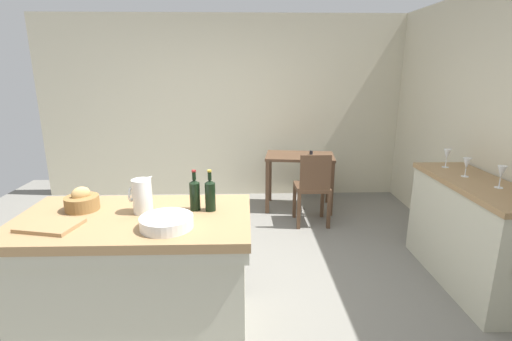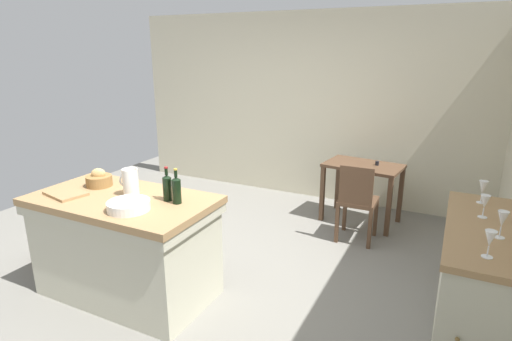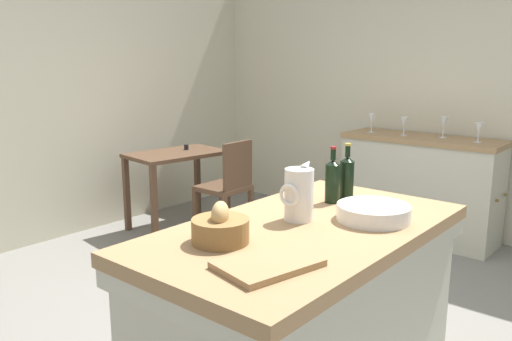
% 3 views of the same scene
% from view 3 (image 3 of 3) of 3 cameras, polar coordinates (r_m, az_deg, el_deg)
% --- Properties ---
extents(ground_plane, '(6.76, 6.76, 0.00)m').
position_cam_3_polar(ground_plane, '(3.31, 1.11, -17.13)').
color(ground_plane, slate).
extents(wall_back, '(5.32, 0.12, 2.60)m').
position_cam_3_polar(wall_back, '(4.96, -23.07, 7.48)').
color(wall_back, beige).
rests_on(wall_back, ground).
extents(wall_right, '(0.12, 5.20, 2.60)m').
position_cam_3_polar(wall_right, '(5.19, 19.72, 7.89)').
color(wall_right, beige).
rests_on(wall_right, ground).
extents(island_table, '(1.56, 0.86, 0.91)m').
position_cam_3_polar(island_table, '(2.45, 5.14, -15.36)').
color(island_table, '#99754C').
rests_on(island_table, ground).
extents(side_cabinet, '(0.52, 1.41, 0.94)m').
position_cam_3_polar(side_cabinet, '(5.00, 17.42, -1.73)').
color(side_cabinet, '#99754C').
rests_on(side_cabinet, ground).
extents(writing_desk, '(0.97, 0.67, 0.80)m').
position_cam_3_polar(writing_desk, '(5.07, -8.62, 0.64)').
color(writing_desk, '#513826').
rests_on(writing_desk, ground).
extents(wooden_chair, '(0.41, 0.41, 0.91)m').
position_cam_3_polar(wooden_chair, '(4.73, -3.09, -1.65)').
color(wooden_chair, '#513826').
rests_on(wooden_chair, ground).
extents(pitcher, '(0.17, 0.13, 0.28)m').
position_cam_3_polar(pitcher, '(2.33, 4.68, -2.56)').
color(pitcher, silver).
rests_on(pitcher, island_table).
extents(wash_bowl, '(0.33, 0.33, 0.07)m').
position_cam_3_polar(wash_bowl, '(2.40, 12.68, -4.49)').
color(wash_bowl, silver).
rests_on(wash_bowl, island_table).
extents(bread_basket, '(0.23, 0.23, 0.17)m').
position_cam_3_polar(bread_basket, '(2.06, -3.90, -6.30)').
color(bread_basket, olive).
rests_on(bread_basket, island_table).
extents(cutting_board, '(0.38, 0.31, 0.02)m').
position_cam_3_polar(cutting_board, '(1.84, 1.29, -10.14)').
color(cutting_board, '#99754C').
rests_on(cutting_board, island_table).
extents(wine_bottle_dark, '(0.07, 0.07, 0.29)m').
position_cam_3_polar(wine_bottle_dark, '(2.72, 9.88, -0.65)').
color(wine_bottle_dark, black).
rests_on(wine_bottle_dark, island_table).
extents(wine_bottle_amber, '(0.07, 0.07, 0.29)m').
position_cam_3_polar(wine_bottle_amber, '(2.64, 8.33, -1.03)').
color(wine_bottle_amber, black).
rests_on(wine_bottle_amber, island_table).
extents(wine_glass_far_left, '(0.07, 0.07, 0.17)m').
position_cam_3_polar(wine_glass_far_left, '(4.72, 23.13, 4.22)').
color(wine_glass_far_left, white).
rests_on(wine_glass_far_left, side_cabinet).
extents(wine_glass_left, '(0.07, 0.07, 0.18)m').
position_cam_3_polar(wine_glass_left, '(4.90, 19.79, 4.85)').
color(wine_glass_left, white).
rests_on(wine_glass_left, side_cabinet).
extents(wine_glass_middle, '(0.07, 0.07, 0.17)m').
position_cam_3_polar(wine_glass_middle, '(4.95, 15.86, 5.06)').
color(wine_glass_middle, white).
rests_on(wine_glass_middle, side_cabinet).
extents(wine_glass_right, '(0.07, 0.07, 0.18)m').
position_cam_3_polar(wine_glass_right, '(5.08, 12.50, 5.49)').
color(wine_glass_right, white).
rests_on(wine_glass_right, side_cabinet).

